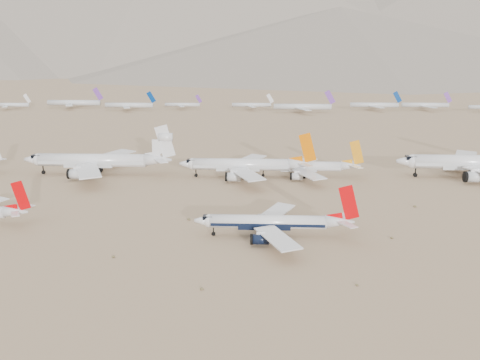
{
  "coord_description": "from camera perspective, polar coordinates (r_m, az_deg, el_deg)",
  "views": [
    {
      "loc": [
        -8.5,
        -131.16,
        47.48
      ],
      "look_at": [
        -16.68,
        35.13,
        7.0
      ],
      "focal_mm": 40.0,
      "sensor_mm": 36.0,
      "label": 1
    }
  ],
  "objects": [
    {
      "name": "ground",
      "position": [
        139.75,
        6.17,
        -6.28
      ],
      "size": [
        7000.0,
        7000.0,
        0.0
      ],
      "primitive_type": "plane",
      "color": "#84684D",
      "rests_on": "ground"
    },
    {
      "name": "main_airliner",
      "position": [
        139.67,
        3.71,
        -4.53
      ],
      "size": [
        40.47,
        39.53,
        14.28
      ],
      "color": "silver",
      "rests_on": "ground"
    },
    {
      "name": "row2_navy_widebody",
      "position": [
        222.79,
        24.08,
        1.71
      ],
      "size": [
        59.32,
        58.01,
        21.1
      ],
      "color": "silver",
      "rests_on": "ground"
    },
    {
      "name": "row2_gold_tail",
      "position": [
        206.41,
        6.99,
        1.43
      ],
      "size": [
        41.09,
        40.19,
        14.63
      ],
      "color": "silver",
      "rests_on": "ground"
    },
    {
      "name": "row2_orange_tail",
      "position": [
        203.77,
        0.68,
        1.61
      ],
      "size": [
        49.3,
        48.22,
        17.58
      ],
      "color": "silver",
      "rests_on": "ground"
    },
    {
      "name": "row2_white_trijet",
      "position": [
        215.32,
        -14.68,
        2.05
      ],
      "size": [
        56.56,
        55.28,
        20.04
      ],
      "color": "silver",
      "rests_on": "ground"
    },
    {
      "name": "distant_storage_row",
      "position": [
        439.06,
        -2.94,
        8.02
      ],
      "size": [
        456.57,
        67.59,
        15.36
      ],
      "color": "silver",
      "rests_on": "ground"
    },
    {
      "name": "mountain_range",
      "position": [
        1786.63,
        5.61,
        18.19
      ],
      "size": [
        7354.0,
        3024.0,
        470.0
      ],
      "color": "slate",
      "rests_on": "ground"
    },
    {
      "name": "desert_scrub",
      "position": [
        109.52,
        7.74,
        -12.0
      ],
      "size": [
        261.14,
        121.67,
        0.63
      ],
      "color": "brown",
      "rests_on": "ground"
    }
  ]
}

